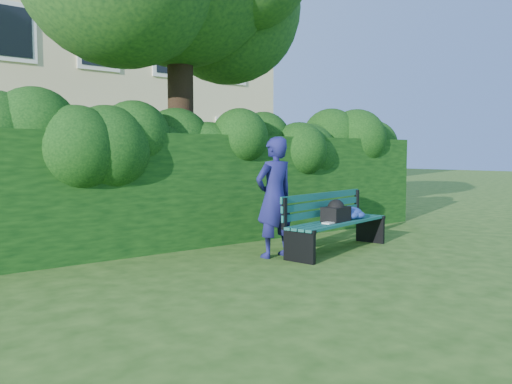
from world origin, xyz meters
TOP-DOWN VIEW (x-y plane):
  - ground at (0.00, 0.00)m, footprint 80.00×80.00m
  - apartment_building at (-0.00, 13.99)m, footprint 16.00×8.08m
  - hedge at (0.00, 2.20)m, footprint 10.00×1.00m
  - park_bench at (1.37, 0.30)m, footprint 2.22×1.00m
  - man_reading at (0.27, 0.51)m, footprint 0.63×0.42m

SIDE VIEW (x-z plane):
  - ground at x=0.00m, z-range 0.00..0.00m
  - park_bench at x=1.37m, z-range 0.06..0.95m
  - man_reading at x=0.27m, z-range 0.00..1.73m
  - hedge at x=0.00m, z-range 0.00..1.80m
  - apartment_building at x=0.00m, z-range 0.00..12.00m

